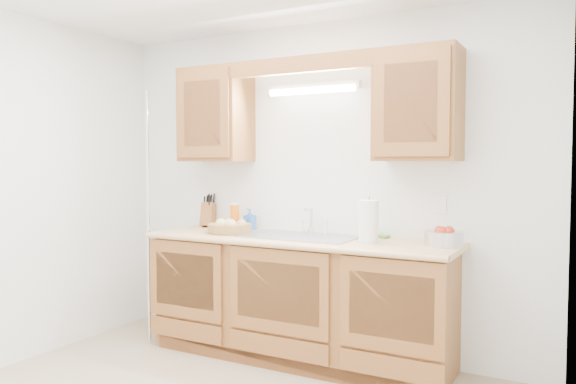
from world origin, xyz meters
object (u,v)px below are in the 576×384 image
Objects in this scene: apple_bowl at (444,237)px; knife_block at (208,214)px; paper_towel at (369,221)px; fruit_basket at (230,227)px.

knife_block is at bearing 175.19° from apple_bowl.
fruit_basket is at bearing -178.55° from paper_towel.
knife_block is (-0.40, 0.26, 0.06)m from fruit_basket.
knife_block reaches higher than apple_bowl.
fruit_basket is at bearing -176.71° from apple_bowl.
fruit_basket is 1.45× the size of apple_bowl.
fruit_basket is at bearing -49.07° from knife_block.
knife_block is 0.86× the size of paper_towel.
knife_block is at bearing 171.27° from paper_towel.
paper_towel is at bearing -172.56° from apple_bowl.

